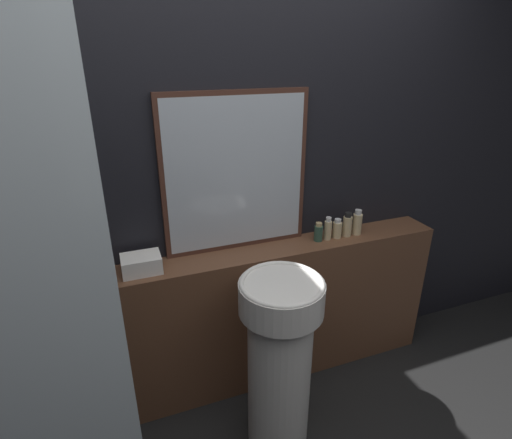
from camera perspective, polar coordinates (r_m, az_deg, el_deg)
The scene contains 11 objects.
wall_back at distance 2.18m, azimuth -2.27°, elevation 5.42°, with size 8.00×0.06×2.50m.
vanity_counter at distance 2.43m, azimuth -0.84°, elevation -14.03°, with size 2.34×0.23×0.89m.
pedestal_sink at distance 2.06m, azimuth 3.39°, elevation -19.19°, with size 0.39×0.39×0.96m.
mirror at distance 2.10m, azimuth -2.86°, elevation 6.50°, with size 0.79×0.03×0.85m.
towel_stack at distance 2.07m, azimuth -16.05°, elevation -6.10°, with size 0.19×0.14×0.09m.
shampoo_bottle at distance 2.33m, azimuth 8.91°, elevation -1.84°, with size 0.05×0.05×0.11m.
conditioner_bottle at distance 2.35m, azimuth 10.23°, elevation -1.35°, with size 0.04×0.04×0.14m.
lotion_bottle at distance 2.39m, azimuth 11.52°, elevation -1.33°, with size 0.05×0.05×0.12m.
body_wash_bottle at distance 2.42m, azimuth 12.91°, elevation -0.78°, with size 0.05×0.05×0.15m.
hand_soap_bottle at distance 2.45m, azimuth 14.26°, elevation -0.48°, with size 0.05×0.05×0.16m.
shower_panel at distance 1.33m, azimuth -28.63°, elevation -21.50°, with size 0.49×0.02×2.06m.
Camera 1 is at (-0.65, -0.67, 1.91)m, focal length 28.00 mm.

